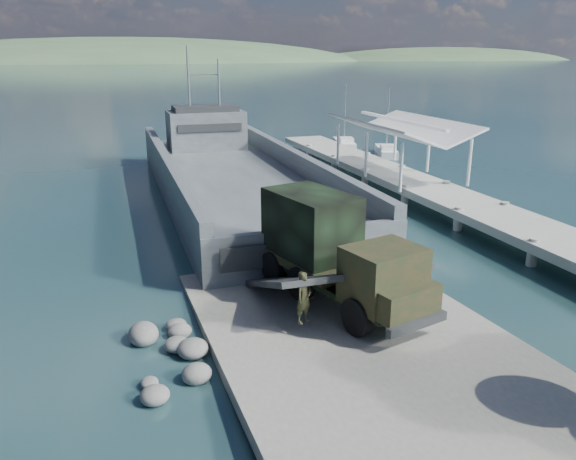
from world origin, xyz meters
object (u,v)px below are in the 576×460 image
(military_truck, at_px, (333,250))
(sailboat_far, at_px, (344,144))
(soldier, at_px, (304,308))
(sailboat_near, at_px, (386,152))
(pier, at_px, (405,172))
(landing_craft, at_px, (234,185))

(military_truck, relative_size, sailboat_far, 1.30)
(soldier, distance_m, sailboat_near, 39.13)
(pier, height_order, sailboat_near, sailboat_near)
(pier, xyz_separation_m, soldier, (-14.75, -18.37, -0.16))
(military_truck, distance_m, sailboat_far, 40.17)
(pier, height_order, sailboat_far, sailboat_far)
(landing_craft, bearing_deg, pier, -11.66)
(sailboat_near, bearing_deg, landing_craft, -126.76)
(pier, relative_size, soldier, 23.45)
(pier, bearing_deg, military_truck, -128.43)
(pier, xyz_separation_m, sailboat_far, (4.49, 20.39, -1.23))
(military_truck, distance_m, soldier, 3.44)
(pier, distance_m, soldier, 23.56)
(landing_craft, relative_size, sailboat_near, 5.60)
(soldier, height_order, sailboat_far, sailboat_far)
(landing_craft, xyz_separation_m, soldier, (-2.66, -21.19, 0.52))
(landing_craft, xyz_separation_m, sailboat_near, (18.51, 11.70, -0.56))
(sailboat_near, bearing_deg, soldier, -101.82)
(pier, bearing_deg, landing_craft, 166.88)
(sailboat_far, bearing_deg, sailboat_near, -57.50)
(landing_craft, height_order, sailboat_far, landing_craft)
(sailboat_far, bearing_deg, soldier, -102.08)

